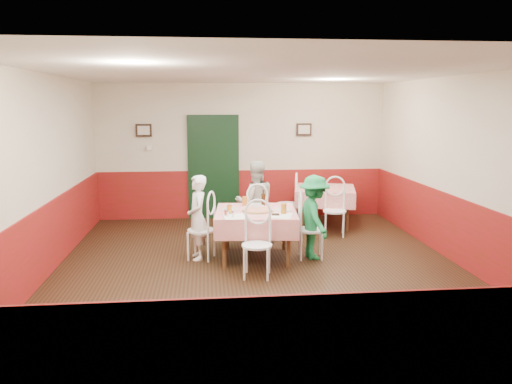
{
  "coord_description": "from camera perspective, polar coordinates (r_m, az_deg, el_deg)",
  "views": [
    {
      "loc": [
        -0.76,
        -6.89,
        2.37
      ],
      "look_at": [
        -0.0,
        0.56,
        1.05
      ],
      "focal_mm": 35.0,
      "sensor_mm": 36.0,
      "label": 1
    }
  ],
  "objects": [
    {
      "name": "floor",
      "position": [
        7.33,
        0.47,
        -8.88
      ],
      "size": [
        7.0,
        7.0,
        0.0
      ],
      "primitive_type": "plane",
      "color": "black",
      "rests_on": "ground"
    },
    {
      "name": "ceiling",
      "position": [
        6.95,
        0.51,
        13.54
      ],
      "size": [
        7.0,
        7.0,
        0.0
      ],
      "primitive_type": "plane",
      "color": "white",
      "rests_on": "back_wall"
    },
    {
      "name": "back_wall",
      "position": [
        10.47,
        -1.62,
        4.67
      ],
      "size": [
        6.0,
        0.1,
        2.8
      ],
      "primitive_type": "cube",
      "color": "beige",
      "rests_on": "ground"
    },
    {
      "name": "front_wall",
      "position": [
        3.61,
        6.61,
        -5.67
      ],
      "size": [
        6.0,
        0.1,
        2.8
      ],
      "primitive_type": "cube",
      "color": "beige",
      "rests_on": "ground"
    },
    {
      "name": "left_wall",
      "position": [
        7.31,
        -23.59,
        1.53
      ],
      "size": [
        0.1,
        7.0,
        2.8
      ],
      "primitive_type": "cube",
      "color": "beige",
      "rests_on": "ground"
    },
    {
      "name": "right_wall",
      "position": [
        7.91,
        22.65,
        2.18
      ],
      "size": [
        0.1,
        7.0,
        2.8
      ],
      "primitive_type": "cube",
      "color": "beige",
      "rests_on": "ground"
    },
    {
      "name": "wainscot_back",
      "position": [
        10.57,
        -1.59,
        -0.2
      ],
      "size": [
        6.0,
        0.03,
        1.0
      ],
      "primitive_type": "cube",
      "color": "maroon",
      "rests_on": "ground"
    },
    {
      "name": "wainscot_front",
      "position": [
        3.96,
        6.28,
        -18.25
      ],
      "size": [
        6.0,
        0.03,
        1.0
      ],
      "primitive_type": "cube",
      "color": "maroon",
      "rests_on": "ground"
    },
    {
      "name": "wainscot_left",
      "position": [
        7.48,
        -23.0,
        -5.3
      ],
      "size": [
        0.03,
        7.0,
        1.0
      ],
      "primitive_type": "cube",
      "color": "maroon",
      "rests_on": "ground"
    },
    {
      "name": "wainscot_right",
      "position": [
        8.06,
        22.13,
        -4.17
      ],
      "size": [
        0.03,
        7.0,
        1.0
      ],
      "primitive_type": "cube",
      "color": "maroon",
      "rests_on": "ground"
    },
    {
      "name": "door",
      "position": [
        10.43,
        -4.88,
        2.69
      ],
      "size": [
        0.96,
        0.06,
        2.1
      ],
      "primitive_type": "cube",
      "color": "black",
      "rests_on": "ground"
    },
    {
      "name": "picture_left",
      "position": [
        10.43,
        -12.71,
        6.89
      ],
      "size": [
        0.32,
        0.03,
        0.26
      ],
      "primitive_type": "cube",
      "color": "black",
      "rests_on": "back_wall"
    },
    {
      "name": "picture_right",
      "position": [
        10.56,
        5.5,
        7.13
      ],
      "size": [
        0.32,
        0.03,
        0.26
      ],
      "primitive_type": "cube",
      "color": "black",
      "rests_on": "back_wall"
    },
    {
      "name": "thermostat",
      "position": [
        10.44,
        -12.09,
        4.99
      ],
      "size": [
        0.1,
        0.03,
        0.1
      ],
      "primitive_type": "cube",
      "color": "white",
      "rests_on": "back_wall"
    },
    {
      "name": "main_table",
      "position": [
        7.75,
        0.0,
        -4.92
      ],
      "size": [
        1.32,
        1.32,
        0.77
      ],
      "primitive_type": "cube",
      "rotation": [
        0.0,
        0.0,
        -0.09
      ],
      "color": "red",
      "rests_on": "ground"
    },
    {
      "name": "second_table",
      "position": [
        9.92,
        7.88,
        -1.7
      ],
      "size": [
        1.35,
        1.35,
        0.77
      ],
      "primitive_type": "cube",
      "rotation": [
        0.0,
        0.0,
        -0.24
      ],
      "color": "red",
      "rests_on": "ground"
    },
    {
      "name": "chair_left",
      "position": [
        7.77,
        -6.3,
        -4.38
      ],
      "size": [
        0.53,
        0.53,
        0.9
      ],
      "primitive_type": null,
      "rotation": [
        0.0,
        0.0,
        -1.89
      ],
      "color": "white",
      "rests_on": "ground"
    },
    {
      "name": "chair_right",
      "position": [
        7.79,
        6.28,
        -4.33
      ],
      "size": [
        0.46,
        0.46,
        0.9
      ],
      "primitive_type": null,
      "rotation": [
        0.0,
        0.0,
        1.46
      ],
      "color": "white",
      "rests_on": "ground"
    },
    {
      "name": "chair_far",
      "position": [
        8.56,
        -0.08,
        -2.97
      ],
      "size": [
        0.46,
        0.46,
        0.9
      ],
      "primitive_type": null,
      "rotation": [
        0.0,
        0.0,
        3.24
      ],
      "color": "white",
      "rests_on": "ground"
    },
    {
      "name": "chair_near",
      "position": [
        6.91,
        0.11,
        -6.13
      ],
      "size": [
        0.49,
        0.49,
        0.9
      ],
      "primitive_type": null,
      "rotation": [
        0.0,
        0.0,
        -0.19
      ],
      "color": "white",
      "rests_on": "ground"
    },
    {
      "name": "chair_second_a",
      "position": [
        9.76,
        3.6,
        -1.37
      ],
      "size": [
        0.51,
        0.51,
        0.9
      ],
      "primitive_type": null,
      "rotation": [
        0.0,
        0.0,
        -1.81
      ],
      "color": "white",
      "rests_on": "ground"
    },
    {
      "name": "chair_second_b",
      "position": [
        9.2,
        8.98,
        -2.18
      ],
      "size": [
        0.51,
        0.51,
        0.9
      ],
      "primitive_type": null,
      "rotation": [
        0.0,
        0.0,
        -0.24
      ],
      "color": "white",
      "rests_on": "ground"
    },
    {
      "name": "pizza",
      "position": [
        7.6,
        0.16,
        -2.12
      ],
      "size": [
        0.48,
        0.48,
        0.03
      ],
      "primitive_type": "cylinder",
      "rotation": [
        0.0,
        0.0,
        -0.09
      ],
      "color": "#B74723",
      "rests_on": "main_table"
    },
    {
      "name": "plate_left",
      "position": [
        7.69,
        -3.02,
        -2.05
      ],
      "size": [
        0.27,
        0.27,
        0.01
      ],
      "primitive_type": "cylinder",
      "rotation": [
        0.0,
        0.0,
        -0.09
      ],
      "color": "white",
      "rests_on": "main_table"
    },
    {
      "name": "plate_right",
      "position": [
        7.67,
        3.06,
        -2.09
      ],
      "size": [
        0.27,
        0.27,
        0.01
      ],
      "primitive_type": "cylinder",
      "rotation": [
        0.0,
        0.0,
        -0.09
      ],
      "color": "white",
      "rests_on": "main_table"
    },
    {
      "name": "plate_far",
      "position": [
        8.05,
        0.09,
        -1.49
      ],
      "size": [
        0.27,
        0.27,
        0.01
      ],
      "primitive_type": "cylinder",
      "rotation": [
        0.0,
        0.0,
        -0.09
      ],
      "color": "white",
      "rests_on": "main_table"
    },
    {
      "name": "glass_a",
      "position": [
        7.44,
        -3.07,
        -1.99
      ],
      "size": [
        0.08,
        0.08,
        0.13
      ],
      "primitive_type": "cylinder",
      "rotation": [
        0.0,
        0.0,
        -0.09
      ],
      "color": "#BF7219",
      "rests_on": "main_table"
    },
    {
      "name": "glass_b",
      "position": [
        7.44,
        3.19,
        -1.92
      ],
      "size": [
        0.09,
        0.09,
        0.15
      ],
      "primitive_type": "cylinder",
      "rotation": [
        0.0,
        0.0,
        -0.09
      ],
      "color": "#BF7219",
      "rests_on": "main_table"
    },
    {
      "name": "glass_c",
      "position": [
        8.05,
        -1.29,
        -1.03
      ],
      "size": [
        0.08,
        0.08,
        0.14
      ],
      "primitive_type": "cylinder",
      "rotation": [
        0.0,
        0.0,
        -0.09
      ],
      "color": "#BF7219",
      "rests_on": "main_table"
    },
    {
      "name": "beer_bottle",
      "position": [
        8.03,
        0.84,
        -0.73
      ],
      "size": [
        0.07,
        0.07,
        0.23
      ],
      "primitive_type": "cylinder",
      "rotation": [
        0.0,
        0.0,
        -0.09
      ],
      "color": "#381C0A",
      "rests_on": "main_table"
    },
    {
      "name": "shaker_a",
      "position": [
        7.25,
        -3.25,
        -2.48
      ],
      "size": [
        0.04,
        0.04,
        0.09
      ],
      "primitive_type": "cylinder",
      "rotation": [
        0.0,
        0.0,
        -0.09
      ],
      "color": "silver",
      "rests_on": "main_table"
    },
    {
      "name": "shaker_b",
      "position": [
        7.2,
        -2.69,
        -2.57
      ],
      "size": [
        0.04,
        0.04,
        0.09
      ],
      "primitive_type": "cylinder",
      "rotation": [
        0.0,
        0.0,
        -0.09
      ],
      "color": "silver",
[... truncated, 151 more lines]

